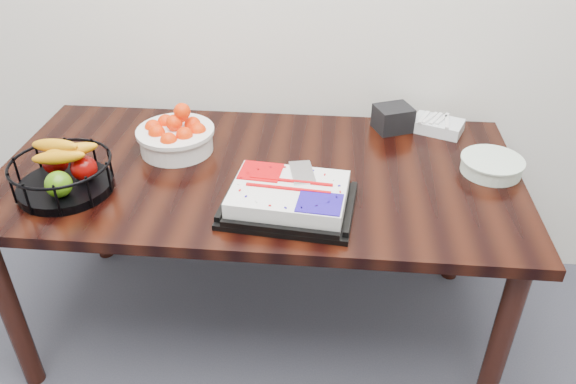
# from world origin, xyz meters

# --- Properties ---
(table) EXTENTS (1.80, 0.90, 0.75)m
(table) POSITION_xyz_m (0.00, 2.00, 0.66)
(table) COLOR black
(table) RESTS_ON ground
(cake_tray) EXTENTS (0.43, 0.35, 0.08)m
(cake_tray) POSITION_xyz_m (0.13, 1.78, 0.79)
(cake_tray) COLOR black
(cake_tray) RESTS_ON table
(tangerine_bowl) EXTENTS (0.28, 0.28, 0.18)m
(tangerine_bowl) POSITION_xyz_m (-0.32, 2.10, 0.83)
(tangerine_bowl) COLOR white
(tangerine_bowl) RESTS_ON table
(fruit_basket) EXTENTS (0.32, 0.32, 0.17)m
(fruit_basket) POSITION_xyz_m (-0.61, 1.81, 0.82)
(fruit_basket) COLOR black
(fruit_basket) RESTS_ON table
(plate_stack) EXTENTS (0.21, 0.21, 0.05)m
(plate_stack) POSITION_xyz_m (0.80, 2.06, 0.78)
(plate_stack) COLOR white
(plate_stack) RESTS_ON table
(fork_bag) EXTENTS (0.22, 0.18, 0.05)m
(fork_bag) POSITION_xyz_m (0.66, 2.35, 0.78)
(fork_bag) COLOR silver
(fork_bag) RESTS_ON table
(napkin_box) EXTENTS (0.17, 0.16, 0.10)m
(napkin_box) POSITION_xyz_m (0.48, 2.35, 0.80)
(napkin_box) COLOR black
(napkin_box) RESTS_ON table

